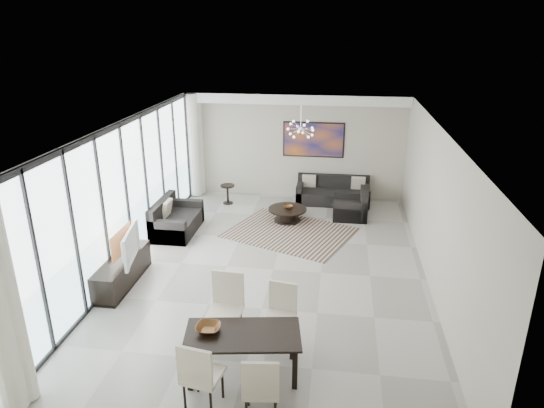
% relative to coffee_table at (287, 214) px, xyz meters
% --- Properties ---
extents(room_shell, '(6.00, 9.00, 2.90)m').
position_rel_coffee_table_xyz_m(room_shell, '(0.46, -2.57, 1.26)').
color(room_shell, '#A8A39B').
rests_on(room_shell, ground).
extents(window_wall, '(0.37, 8.95, 2.90)m').
position_rel_coffee_table_xyz_m(window_wall, '(-2.86, -2.57, 1.28)').
color(window_wall, silver).
rests_on(window_wall, floor).
extents(soffit, '(5.98, 0.40, 0.26)m').
position_rel_coffee_table_xyz_m(soffit, '(-0.00, 1.73, 2.58)').
color(soffit, white).
rests_on(soffit, room_shell).
extents(painting, '(1.68, 0.04, 0.98)m').
position_rel_coffee_table_xyz_m(painting, '(0.50, 1.90, 1.46)').
color(painting, '#BE5C1A').
rests_on(painting, room_shell).
extents(chandelier, '(0.66, 0.66, 0.71)m').
position_rel_coffee_table_xyz_m(chandelier, '(0.30, -0.07, 2.16)').
color(chandelier, silver).
rests_on(chandelier, room_shell).
extents(rug, '(3.30, 2.95, 0.01)m').
position_rel_coffee_table_xyz_m(rug, '(0.14, -0.71, -0.18)').
color(rug, black).
rests_on(rug, floor).
extents(coffee_table, '(0.95, 0.95, 0.33)m').
position_rel_coffee_table_xyz_m(coffee_table, '(0.00, 0.00, 0.00)').
color(coffee_table, black).
rests_on(coffee_table, floor).
extents(bowl_coffee, '(0.29, 0.29, 0.07)m').
position_rel_coffee_table_xyz_m(bowl_coffee, '(0.02, 0.01, 0.18)').
color(bowl_coffee, brown).
rests_on(bowl_coffee, coffee_table).
extents(sofa_main, '(1.97, 0.81, 0.72)m').
position_rel_coffee_table_xyz_m(sofa_main, '(1.09, 1.49, 0.05)').
color(sofa_main, black).
rests_on(sofa_main, floor).
extents(loveseat, '(0.87, 1.55, 0.78)m').
position_rel_coffee_table_xyz_m(loveseat, '(-2.55, -1.03, 0.07)').
color(loveseat, black).
rests_on(loveseat, floor).
extents(armchair, '(0.84, 0.89, 0.75)m').
position_rel_coffee_table_xyz_m(armchair, '(1.58, 0.48, 0.07)').
color(armchair, black).
rests_on(armchair, floor).
extents(side_table, '(0.39, 0.39, 0.53)m').
position_rel_coffee_table_xyz_m(side_table, '(-1.75, 1.02, 0.17)').
color(side_table, black).
rests_on(side_table, floor).
extents(tv_console, '(0.48, 1.71, 0.53)m').
position_rel_coffee_table_xyz_m(tv_console, '(-2.76, -3.52, 0.08)').
color(tv_console, black).
rests_on(tv_console, floor).
extents(television, '(0.33, 1.06, 0.61)m').
position_rel_coffee_table_xyz_m(television, '(-2.60, -3.56, 0.65)').
color(television, gray).
rests_on(television, tv_console).
extents(dining_table, '(1.69, 1.03, 0.66)m').
position_rel_coffee_table_xyz_m(dining_table, '(-0.00, -5.67, 0.38)').
color(dining_table, black).
rests_on(dining_table, floor).
extents(dining_chair_sw, '(0.54, 0.54, 1.01)m').
position_rel_coffee_table_xyz_m(dining_chair_sw, '(-0.41, -6.42, 0.39)').
color(dining_chair_sw, beige).
rests_on(dining_chair_sw, floor).
extents(dining_chair_se, '(0.50, 0.50, 0.98)m').
position_rel_coffee_table_xyz_m(dining_chair_se, '(0.38, -6.52, 0.37)').
color(dining_chair_se, beige).
rests_on(dining_chair_se, floor).
extents(dining_chair_nw, '(0.52, 0.52, 1.09)m').
position_rel_coffee_table_xyz_m(dining_chair_nw, '(-0.42, -4.85, 0.44)').
color(dining_chair_nw, beige).
rests_on(dining_chair_nw, floor).
extents(dining_chair_ne, '(0.51, 0.51, 0.96)m').
position_rel_coffee_table_xyz_m(dining_chair_ne, '(0.43, -4.82, 0.36)').
color(dining_chair_ne, beige).
rests_on(dining_chair_ne, floor).
extents(bowl_dining, '(0.35, 0.35, 0.08)m').
position_rel_coffee_table_xyz_m(bowl_dining, '(-0.49, -5.67, 0.51)').
color(bowl_dining, brown).
rests_on(bowl_dining, dining_table).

